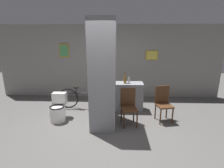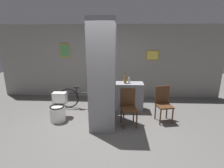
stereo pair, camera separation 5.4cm
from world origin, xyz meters
TOP-DOWN VIEW (x-y plane):
  - ground_plane at (0.00, 0.00)m, footprint 14.00×14.00m
  - wall_back at (-0.00, 2.63)m, footprint 8.00×0.09m
  - pillar_center at (-0.04, 0.52)m, footprint 0.63×1.04m
  - counter_shelf at (0.50, 1.42)m, footprint 1.13×0.44m
  - toilet at (-1.29, 0.66)m, footprint 0.41×0.57m
  - chair_near_pillar at (0.59, 0.49)m, footprint 0.44×0.44m
  - chair_by_doorway at (1.52, 0.74)m, footprint 0.45×0.45m
  - bicycle at (-0.71, 1.47)m, footprint 1.68×0.42m
  - bottle_tall at (0.53, 1.37)m, footprint 0.08×0.08m
  - bottle_short at (0.64, 1.37)m, footprint 0.06×0.06m

SIDE VIEW (x-z plane):
  - ground_plane at x=0.00m, z-range 0.00..0.00m
  - toilet at x=-1.29m, z-range -0.06..0.65m
  - bicycle at x=-0.71m, z-range -0.01..0.68m
  - counter_shelf at x=0.50m, z-range 0.00..0.85m
  - chair_near_pillar at x=0.59m, z-range 0.04..0.98m
  - chair_by_doorway at x=1.52m, z-range 0.04..0.98m
  - bottle_short at x=0.64m, z-range 0.82..1.07m
  - bottle_tall at x=0.53m, z-range 0.80..1.15m
  - pillar_center at x=-0.04m, z-range 0.00..2.60m
  - wall_back at x=0.00m, z-range 0.00..2.60m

